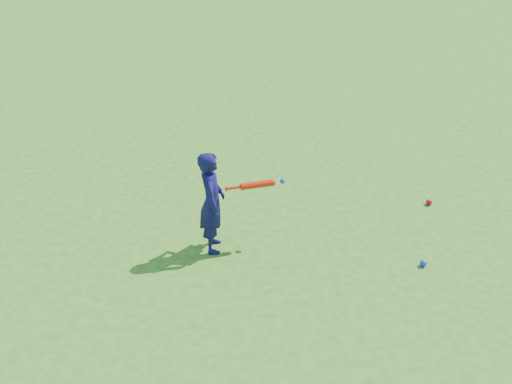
# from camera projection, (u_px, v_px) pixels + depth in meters

# --- Properties ---
(ground) EXTENTS (80.00, 80.00, 0.00)m
(ground) POSITION_uv_depth(u_px,v_px,m) (162.00, 236.00, 6.68)
(ground) COLOR #38771C
(ground) RESTS_ON ground
(child) EXTENTS (0.30, 0.44, 1.18)m
(child) POSITION_uv_depth(u_px,v_px,m) (212.00, 202.00, 6.18)
(child) COLOR #120F49
(child) RESTS_ON ground
(ground_ball_red) EXTENTS (0.08, 0.08, 0.08)m
(ground_ball_red) POSITION_uv_depth(u_px,v_px,m) (429.00, 202.00, 7.30)
(ground_ball_red) COLOR red
(ground_ball_red) RESTS_ON ground
(ground_ball_blue) EXTENTS (0.07, 0.07, 0.07)m
(ground_ball_blue) POSITION_uv_depth(u_px,v_px,m) (423.00, 263.00, 6.12)
(ground_ball_blue) COLOR #0D38E4
(ground_ball_blue) RESTS_ON ground
(bat_swing) EXTENTS (0.66, 0.22, 0.08)m
(bat_swing) POSITION_uv_depth(u_px,v_px,m) (259.00, 184.00, 6.19)
(bat_swing) COLOR red
(bat_swing) RESTS_ON ground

